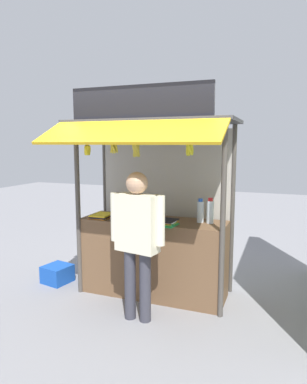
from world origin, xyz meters
TOP-DOWN VIEW (x-y plane):
  - ground_plane at (0.00, 0.00)m, footprint 20.00×20.00m
  - stall_counter at (0.00, 0.00)m, footprint 1.82×0.58m
  - stall_structure at (0.00, 0.09)m, footprint 2.02×1.44m
  - water_bottle_far_left at (0.58, 0.07)m, footprint 0.08×0.08m
  - water_bottle_front_right at (0.06, 0.09)m, footprint 0.07×0.07m
  - water_bottle_back_right at (0.70, 0.07)m, footprint 0.09×0.09m
  - magazine_stack_mid_left at (0.26, -0.22)m, footprint 0.23×0.28m
  - magazine_stack_mid_right at (-0.66, -0.13)m, footprint 0.26×0.32m
  - banana_bunch_leftmost at (0.55, -0.39)m, footprint 0.10×0.10m
  - banana_bunch_inner_left at (-0.34, -0.39)m, footprint 0.10×0.10m
  - banana_bunch_rightmost at (-0.69, -0.39)m, footprint 0.09×0.09m
  - banana_bunch_inner_right at (-0.06, -0.39)m, footprint 0.11×0.10m
  - vendor_person at (0.07, -0.68)m, footprint 0.62×0.28m
  - plastic_crate at (-1.38, -0.14)m, footprint 0.40×0.40m

SIDE VIEW (x-z plane):
  - ground_plane at x=0.00m, z-range 0.00..0.00m
  - plastic_crate at x=-1.38m, z-range 0.00..0.24m
  - stall_counter at x=0.00m, z-range 0.00..0.97m
  - vendor_person at x=0.07m, z-range 0.17..1.79m
  - magazine_stack_mid_right at x=-0.66m, z-range 0.97..1.02m
  - magazine_stack_mid_left at x=0.26m, z-range 0.97..1.04m
  - water_bottle_front_right at x=0.06m, z-range 0.96..1.20m
  - water_bottle_far_left at x=0.58m, z-range 0.96..1.25m
  - water_bottle_back_right at x=0.70m, z-range 0.96..1.26m
  - stall_structure at x=0.00m, z-range 0.25..2.79m
  - banana_bunch_rightmost at x=-0.69m, z-range 1.70..1.98m
  - banana_bunch_inner_right at x=-0.06m, z-range 1.70..1.99m
  - banana_bunch_leftmost at x=0.55m, z-range 1.72..2.00m
  - banana_bunch_inner_left at x=-0.34m, z-range 1.75..2.01m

